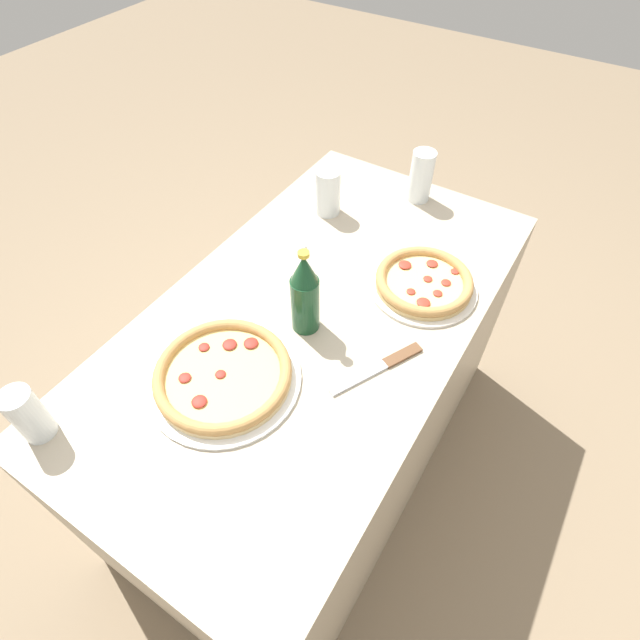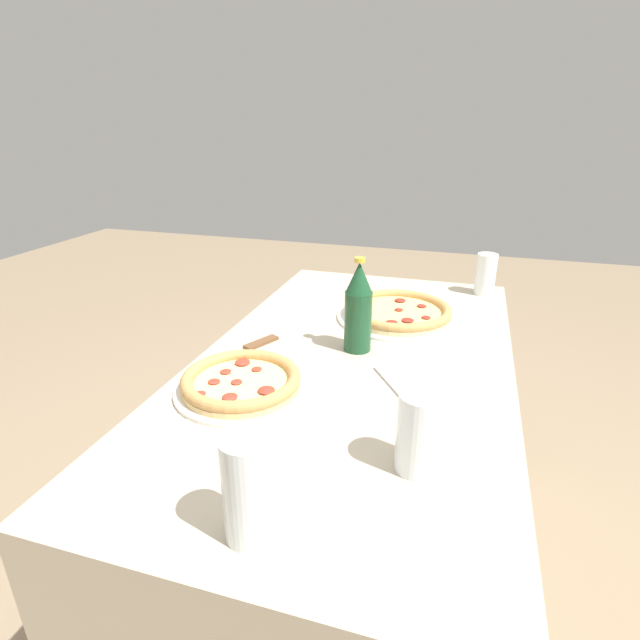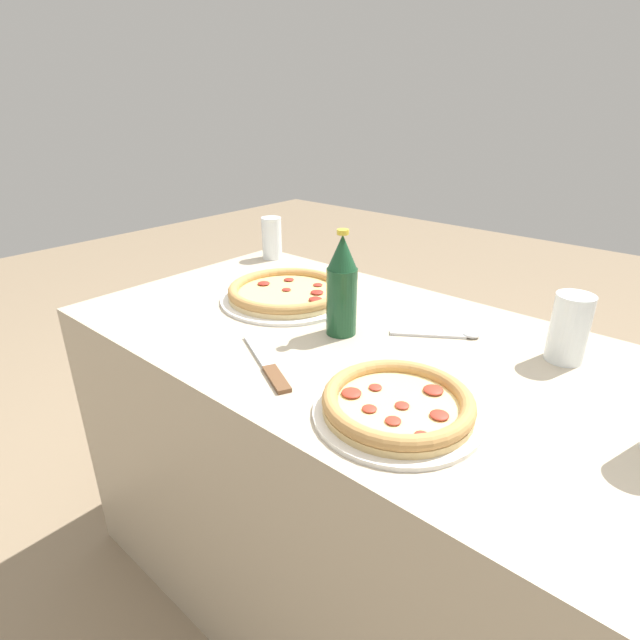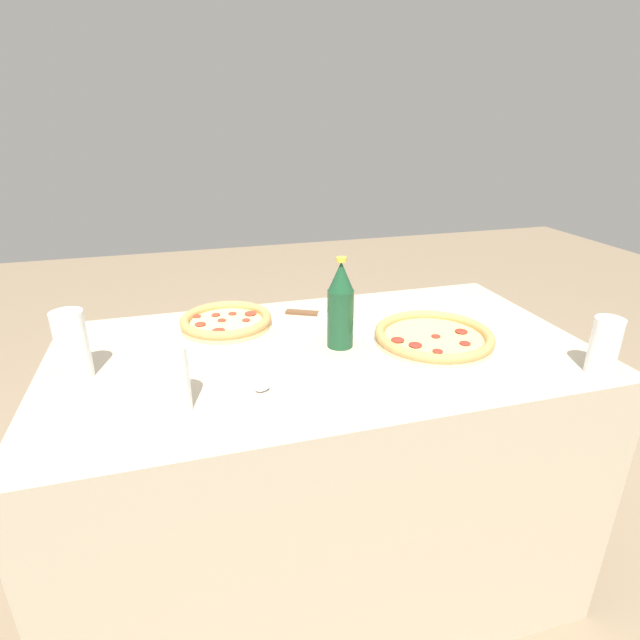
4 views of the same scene
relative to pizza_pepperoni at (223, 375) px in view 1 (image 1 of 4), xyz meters
The scene contains 10 objects.
ground_plane 0.80m from the pizza_pepperoni, 168.13° to the left, with size 8.00×8.00×0.00m, color #847056.
table 0.47m from the pizza_pepperoni, 168.13° to the left, with size 1.29×0.70×0.73m.
pizza_pepperoni is the anchor object (origin of this frame).
pizza_salami 0.54m from the pizza_pepperoni, 153.28° to the left, with size 0.27×0.27×0.04m.
glass_iced_tea 0.63m from the pizza_pepperoni, 168.69° to the right, with size 0.07×0.07×0.13m.
glass_cola 0.83m from the pizza_pepperoni, behind, with size 0.07×0.07×0.15m.
glass_mango_juice 0.37m from the pizza_pepperoni, 38.31° to the right, with size 0.06×0.06×0.13m.
beer_bottle 0.25m from the pizza_pepperoni, 164.37° to the left, with size 0.06×0.06×0.23m.
knife 0.34m from the pizza_pepperoni, 127.91° to the left, with size 0.22×0.13×0.01m.
spoon 0.40m from the pizza_pepperoni, behind, with size 0.17×0.12×0.01m.
Camera 1 is at (0.67, 0.44, 1.62)m, focal length 28.00 mm.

